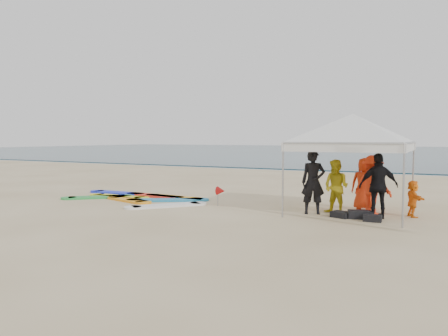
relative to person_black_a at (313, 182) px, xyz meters
name	(u,v)px	position (x,y,z in m)	size (l,w,h in m)	color
ground	(170,215)	(-3.60, -2.04, -0.93)	(120.00, 120.00, 0.00)	beige
ocean	(397,152)	(-3.60, 57.96, -0.89)	(160.00, 84.00, 0.08)	#0C2633
shoreline_foam	(328,171)	(-3.60, 16.16, -0.92)	(160.00, 1.20, 0.01)	silver
person_black_a	(313,182)	(0.00, 0.00, 0.00)	(0.68, 0.44, 1.85)	black
person_yellow	(336,187)	(0.60, 0.29, -0.14)	(0.77, 0.60, 1.58)	gold
person_orange_a	(373,185)	(1.55, 0.70, -0.07)	(1.11, 0.64, 1.71)	#F43715
person_black_b	(379,186)	(1.79, 0.10, -0.03)	(1.05, 0.44, 1.80)	black
person_orange_b	(364,184)	(1.20, 1.38, -0.12)	(0.78, 0.51, 1.61)	red
person_seated	(413,199)	(2.62, 0.79, -0.41)	(0.95, 0.30, 1.03)	orange
canopy_tent	(353,114)	(0.96, 0.63, 1.96)	(4.40, 4.40, 3.32)	#A5A5A8
marker_pennant	(221,191)	(-3.04, 0.03, -0.43)	(0.28, 0.28, 0.64)	#A5A5A8
gear_pile	(358,215)	(1.31, -0.20, -0.83)	(1.40, 0.73, 0.22)	black
surfboard_spread	(141,198)	(-6.38, 0.15, -0.89)	(5.53, 3.10, 0.07)	#1C2FF3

